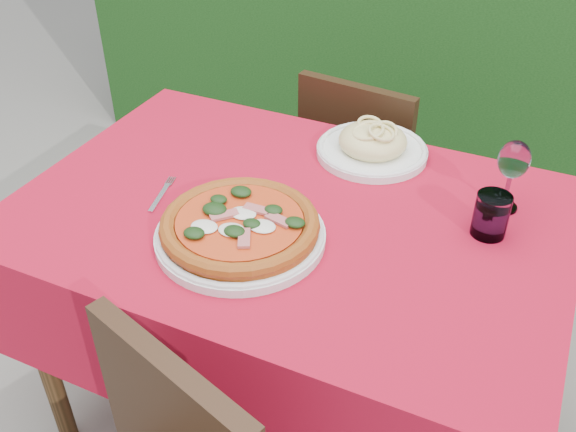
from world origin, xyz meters
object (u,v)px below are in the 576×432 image
at_px(pizza_plate, 240,228).
at_px(water_glass, 491,217).
at_px(fork, 160,197).
at_px(pasta_plate, 372,145).
at_px(chair_far, 363,174).
at_px(wine_glass, 514,162).

distance_m(pizza_plate, water_glass, 0.54).
xyz_separation_m(water_glass, fork, (-0.73, -0.19, -0.04)).
bearing_deg(water_glass, pasta_plate, 147.58).
bearing_deg(chair_far, wine_glass, 144.78).
bearing_deg(chair_far, pasta_plate, 116.76).
xyz_separation_m(pizza_plate, water_glass, (0.48, 0.25, 0.01)).
relative_size(chair_far, wine_glass, 4.73).
height_order(pizza_plate, water_glass, water_glass).
relative_size(wine_glass, fork, 1.08).
height_order(pasta_plate, wine_glass, wine_glass).
bearing_deg(water_glass, fork, -165.54).
bearing_deg(water_glass, pizza_plate, -152.69).
height_order(pasta_plate, water_glass, water_glass).
distance_m(pizza_plate, wine_glass, 0.62).
bearing_deg(wine_glass, chair_far, 138.21).
bearing_deg(pasta_plate, water_glass, -32.42).
distance_m(chair_far, water_glass, 0.77).
xyz_separation_m(chair_far, water_glass, (0.46, -0.54, 0.32)).
bearing_deg(pasta_plate, fork, -133.93).
distance_m(water_glass, wine_glass, 0.14).
relative_size(chair_far, pizza_plate, 1.87).
relative_size(chair_far, fork, 5.08).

